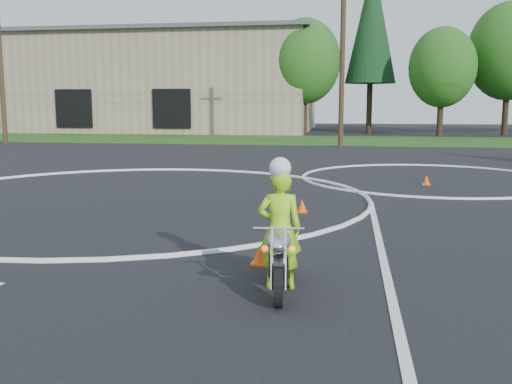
# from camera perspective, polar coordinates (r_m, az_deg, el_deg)

# --- Properties ---
(ground) EXTENTS (120.00, 120.00, 0.00)m
(ground) POSITION_cam_1_polar(r_m,az_deg,el_deg) (12.11, -17.68, -2.80)
(ground) COLOR black
(ground) RESTS_ON ground
(grass_strip) EXTENTS (120.00, 10.00, 0.02)m
(grass_strip) POSITION_cam_1_polar(r_m,az_deg,el_deg) (38.03, 0.98, 5.27)
(grass_strip) COLOR #1E4714
(grass_strip) RESTS_ON ground
(course_markings) EXTENTS (19.05, 19.05, 0.12)m
(course_markings) POSITION_cam_1_polar(r_m,az_deg,el_deg) (15.45, -3.09, 0.08)
(course_markings) COLOR silver
(course_markings) RESTS_ON ground
(primary_motorcycle) EXTENTS (0.61, 1.74, 0.91)m
(primary_motorcycle) POSITION_cam_1_polar(r_m,az_deg,el_deg) (7.22, 2.31, -6.49)
(primary_motorcycle) COLOR black
(primary_motorcycle) RESTS_ON ground
(rider_primary_grp) EXTENTS (0.60, 0.43, 1.69)m
(rider_primary_grp) POSITION_cam_1_polar(r_m,az_deg,el_deg) (7.26, 2.40, -3.37)
(rider_primary_grp) COLOR #99E017
(rider_primary_grp) RESTS_ON ground
(traffic_cones) EXTENTS (19.71, 11.18, 0.30)m
(traffic_cones) POSITION_cam_1_polar(r_m,az_deg,el_deg) (13.54, 9.19, -0.71)
(traffic_cones) COLOR #F4520C
(traffic_cones) RESTS_ON ground
(warehouse) EXTENTS (41.00, 17.00, 8.30)m
(warehouse) POSITION_cam_1_polar(r_m,az_deg,el_deg) (55.75, -15.92, 10.33)
(warehouse) COLOR tan
(warehouse) RESTS_ON ground
(treeline) EXTENTS (38.20, 8.10, 14.52)m
(treeline) POSITION_cam_1_polar(r_m,az_deg,el_deg) (46.33, 21.43, 13.49)
(treeline) COLOR #382619
(treeline) RESTS_ON ground
(utility_poles) EXTENTS (41.60, 1.12, 10.00)m
(utility_poles) POSITION_cam_1_polar(r_m,az_deg,el_deg) (31.69, 8.64, 13.86)
(utility_poles) COLOR #473321
(utility_poles) RESTS_ON ground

